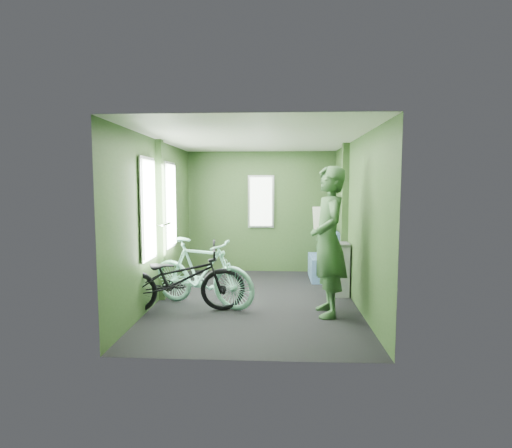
{
  "coord_description": "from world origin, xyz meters",
  "views": [
    {
      "loc": [
        0.3,
        -5.63,
        1.65
      ],
      "look_at": [
        0.0,
        0.1,
        1.1
      ],
      "focal_mm": 28.0,
      "sensor_mm": 36.0,
      "label": 1
    }
  ],
  "objects": [
    {
      "name": "bicycle_mint",
      "position": [
        -0.72,
        -0.35,
        0.0
      ],
      "size": [
        1.69,
        1.13,
        1.01
      ],
      "primitive_type": "imported",
      "rotation": [
        0.0,
        -0.12,
        1.18
      ],
      "color": "#8EE4C7",
      "rests_on": "ground"
    },
    {
      "name": "room",
      "position": [
        -0.04,
        0.04,
        1.44
      ],
      "size": [
        4.0,
        4.02,
        2.31
      ],
      "color": "black",
      "rests_on": "ground"
    },
    {
      "name": "bicycle_black",
      "position": [
        -0.97,
        -0.61,
        0.0
      ],
      "size": [
        1.82,
        0.99,
        0.97
      ],
      "primitive_type": "imported",
      "rotation": [
        0.0,
        -0.13,
        1.74
      ],
      "color": "black",
      "rests_on": "ground"
    },
    {
      "name": "bench_seat",
      "position": [
        1.14,
        1.39,
        0.26
      ],
      "size": [
        0.46,
        0.82,
        0.87
      ],
      "rotation": [
        0.0,
        0.0,
        0.0
      ],
      "color": "#334B6C",
      "rests_on": "ground"
    },
    {
      "name": "waste_box",
      "position": [
        1.26,
        0.35,
        0.4
      ],
      "size": [
        0.23,
        0.33,
        0.8
      ],
      "primitive_type": "cube",
      "color": "gray",
      "rests_on": "ground"
    },
    {
      "name": "passenger",
      "position": [
        0.95,
        -0.59,
        0.95
      ],
      "size": [
        0.51,
        0.75,
        1.9
      ],
      "rotation": [
        0.0,
        0.0,
        -1.48
      ],
      "color": "#30542E",
      "rests_on": "ground"
    }
  ]
}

